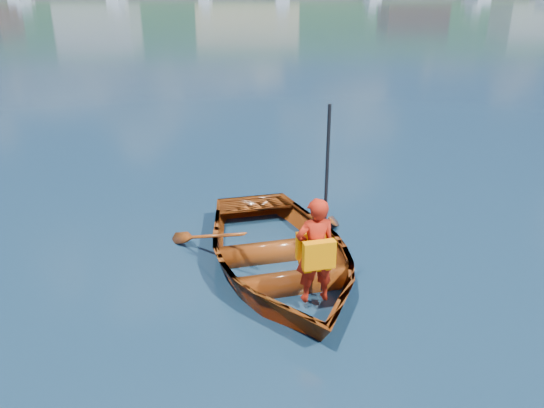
% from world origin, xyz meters
% --- Properties ---
extents(ground, '(600.00, 600.00, 0.00)m').
position_xyz_m(ground, '(0.00, 0.00, 0.00)').
color(ground, '#0E243D').
rests_on(ground, ground).
extents(rowboat, '(3.25, 4.00, 0.73)m').
position_xyz_m(rowboat, '(-0.91, 0.84, 0.21)').
color(rowboat, brown).
rests_on(rowboat, ground).
extents(child_paddler, '(0.48, 0.41, 2.09)m').
position_xyz_m(child_paddler, '(-0.56, 0.00, 0.69)').
color(child_paddler, '#B61E0D').
rests_on(child_paddler, ground).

